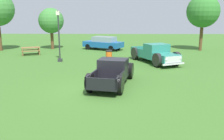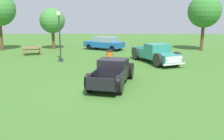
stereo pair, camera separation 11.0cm
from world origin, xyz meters
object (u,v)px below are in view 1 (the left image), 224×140
pickup_truck_foreground (113,72)px  oak_tree_west (203,11)px  picnic_table (31,50)px  trash_can (109,56)px  lamp_post_near (59,35)px  oak_tree_east (51,21)px  sedan_distant_a (103,43)px  pickup_truck_behind_left (157,54)px

pickup_truck_foreground → oak_tree_west: size_ratio=0.83×
oak_tree_west → picnic_table: bearing=-169.4°
oak_tree_west → trash_can: bearing=-146.9°
lamp_post_near → oak_tree_west: oak_tree_west is taller
oak_tree_east → sedan_distant_a: bearing=-4.2°
pickup_truck_behind_left → pickup_truck_foreground: bearing=-119.6°
sedan_distant_a → lamp_post_near: size_ratio=1.12×
sedan_distant_a → picnic_table: sedan_distant_a is taller
lamp_post_near → pickup_truck_foreground: bearing=-55.3°
pickup_truck_foreground → pickup_truck_behind_left: size_ratio=0.91×
pickup_truck_behind_left → oak_tree_east: (-11.08, 8.64, 2.54)m
lamp_post_near → trash_can: (4.28, 0.42, -1.84)m
oak_tree_east → oak_tree_west: bearing=-2.8°
sedan_distant_a → trash_can: (0.87, -7.12, -0.33)m
sedan_distant_a → oak_tree_west: size_ratio=0.80×
pickup_truck_foreground → picnic_table: size_ratio=2.33×
pickup_truck_behind_left → picnic_table: bearing=160.4°
pickup_truck_foreground → pickup_truck_behind_left: bearing=60.4°
pickup_truck_behind_left → lamp_post_near: size_ratio=1.29×
trash_can → sedan_distant_a: bearing=96.9°
sedan_distant_a → picnic_table: (-7.28, -3.85, -0.31)m
sedan_distant_a → oak_tree_east: bearing=175.8°
pickup_truck_foreground → picnic_table: (-8.65, 10.62, -0.22)m
picnic_table → oak_tree_west: size_ratio=0.36×
lamp_post_near → picnic_table: bearing=136.3°
pickup_truck_foreground → pickup_truck_behind_left: (3.57, 6.28, 0.07)m
sedan_distant_a → trash_can: sedan_distant_a is taller
pickup_truck_foreground → trash_can: (-0.51, 7.35, -0.24)m
pickup_truck_foreground → lamp_post_near: (-4.79, 6.93, 1.60)m
sedan_distant_a → oak_tree_east: size_ratio=1.03×
pickup_truck_foreground → oak_tree_west: bearing=55.1°
oak_tree_east → oak_tree_west: size_ratio=0.77×
trash_can → oak_tree_east: oak_tree_east is taller
picnic_table → trash_can: trash_can is taller
sedan_distant_a → picnic_table: size_ratio=2.22×
trash_can → oak_tree_east: bearing=132.8°
pickup_truck_foreground → pickup_truck_behind_left: 7.22m
pickup_truck_behind_left → oak_tree_east: oak_tree_east is taller
sedan_distant_a → lamp_post_near: bearing=-114.4°
lamp_post_near → trash_can: lamp_post_near is taller
lamp_post_near → picnic_table: (-3.86, 3.69, -1.82)m
pickup_truck_foreground → picnic_table: 13.70m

